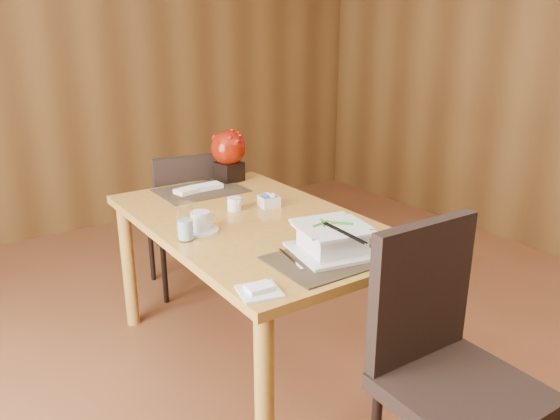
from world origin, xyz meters
TOP-DOWN VIEW (x-y plane):
  - back_wall at (0.00, 3.00)m, footprint 5.00×0.02m
  - dining_table at (0.00, 0.60)m, footprint 0.90×1.50m
  - placemat_near at (0.00, 0.05)m, footprint 0.45×0.33m
  - placemat_far at (0.00, 1.15)m, footprint 0.45×0.33m
  - soup_setting at (0.04, 0.09)m, footprint 0.34×0.34m
  - coffee_cup at (-0.27, 0.60)m, footprint 0.16×0.16m
  - water_glass at (-0.37, 0.54)m, footprint 0.09×0.09m
  - creamer_jug at (-0.01, 0.77)m, footprint 0.10×0.10m
  - sugar_caddy at (0.16, 0.72)m, footprint 0.10×0.10m
  - berry_decor at (0.23, 1.25)m, footprint 0.20×0.20m
  - napkins_far at (-0.00, 1.15)m, footprint 0.27×0.12m
  - bread_plate at (-0.37, -0.03)m, footprint 0.16×0.16m
  - near_chair at (0.10, -0.44)m, footprint 0.47×0.47m
  - far_chair at (0.05, 1.48)m, footprint 0.48×0.48m

SIDE VIEW (x-z plane):
  - far_chair at x=0.05m, z-range 0.06..0.95m
  - near_chair at x=0.10m, z-range 0.06..1.06m
  - dining_table at x=0.00m, z-range 0.28..1.03m
  - placemat_near at x=0.00m, z-range 0.75..0.76m
  - placemat_far at x=0.00m, z-range 0.75..0.76m
  - bread_plate at x=-0.37m, z-range 0.75..0.76m
  - napkins_far at x=0.00m, z-range 0.76..0.78m
  - sugar_caddy at x=0.16m, z-range 0.75..0.80m
  - creamer_jug at x=-0.01m, z-range 0.75..0.81m
  - coffee_cup at x=-0.27m, z-range 0.74..0.83m
  - soup_setting at x=0.04m, z-range 0.75..0.87m
  - water_glass at x=-0.37m, z-range 0.75..0.91m
  - berry_decor at x=0.23m, z-range 0.77..1.06m
  - back_wall at x=0.00m, z-range 0.00..2.80m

